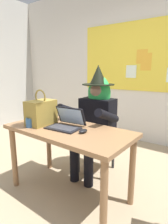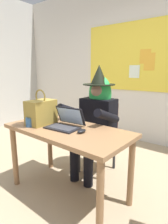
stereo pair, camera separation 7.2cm
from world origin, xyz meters
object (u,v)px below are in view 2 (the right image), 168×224
at_px(desk_main, 67,138).
at_px(person_costumed, 96,114).
at_px(chair_at_desk, 100,133).
at_px(computer_mouse, 82,131).
at_px(handbag, 41,112).
at_px(coffee_mug, 30,122).
at_px(laptop, 65,123).

bearing_deg(desk_main, person_costumed, 92.91).
bearing_deg(chair_at_desk, person_costumed, 0.09).
bearing_deg(desk_main, computer_mouse, -5.82).
relative_size(handbag, coffee_mug, 3.98).
bearing_deg(computer_mouse, coffee_mug, -161.70).
relative_size(laptop, computer_mouse, 3.40).
distance_m(person_costumed, computer_mouse, 0.62).
xyz_separation_m(computer_mouse, coffee_mug, (-0.55, -0.17, 0.03)).
height_order(chair_at_desk, handbag, handbag).
bearing_deg(handbag, chair_at_desk, 68.14).
distance_m(desk_main, person_costumed, 0.58).
bearing_deg(laptop, computer_mouse, -12.38).
bearing_deg(person_costumed, laptop, -3.32).
bearing_deg(person_costumed, coffee_mug, -25.57).
bearing_deg(person_costumed, chair_at_desk, -178.92).
distance_m(laptop, coffee_mug, 0.37).
height_order(person_costumed, coffee_mug, person_costumed).
distance_m(computer_mouse, coffee_mug, 0.58).
relative_size(chair_at_desk, laptop, 2.53).
bearing_deg(chair_at_desk, coffee_mug, -23.14).
xyz_separation_m(desk_main, computer_mouse, (0.20, -0.02, 0.12)).
xyz_separation_m(person_costumed, handbag, (-0.30, -0.61, 0.10)).
relative_size(person_costumed, coffee_mug, 14.51).
bearing_deg(laptop, coffee_mug, -150.70).
relative_size(person_costumed, laptop, 3.89).
bearing_deg(coffee_mug, person_costumed, 67.07).
xyz_separation_m(desk_main, handbag, (-0.33, -0.05, 0.24)).
bearing_deg(desk_main, handbag, -171.33).
relative_size(desk_main, person_costumed, 0.96).
xyz_separation_m(person_costumed, laptop, (-0.01, -0.54, 0.01)).
height_order(desk_main, computer_mouse, computer_mouse).
bearing_deg(handbag, desk_main, 8.67).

